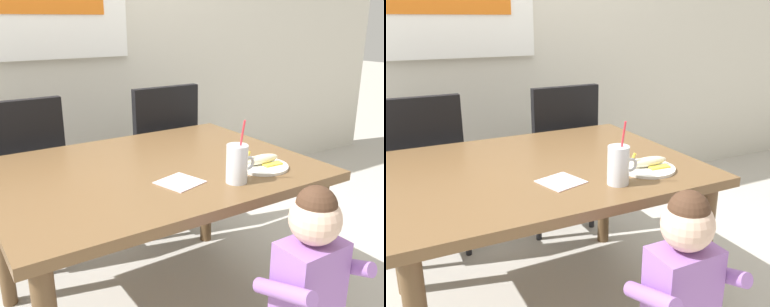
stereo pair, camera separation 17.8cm
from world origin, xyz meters
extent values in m
plane|color=#B7B2A8|center=(0.00, 0.00, 0.00)|extent=(24.00, 24.00, 0.00)
cube|color=beige|center=(0.00, 1.36, 1.45)|extent=(6.40, 0.12, 2.90)
cube|color=white|center=(-0.19, 1.28, 1.45)|extent=(1.33, 0.04, 0.72)
cube|color=orange|center=(-0.19, 1.25, 1.45)|extent=(1.01, 0.01, 0.17)
cube|color=brown|center=(0.00, 0.00, 0.71)|extent=(1.33, 1.02, 0.04)
cylinder|color=brown|center=(0.58, -0.43, 0.35)|extent=(0.07, 0.07, 0.69)
cylinder|color=brown|center=(-0.58, 0.43, 0.35)|extent=(0.07, 0.07, 0.69)
cylinder|color=brown|center=(0.58, 0.43, 0.35)|extent=(0.07, 0.07, 0.69)
cube|color=black|center=(-0.40, 0.83, 0.45)|extent=(0.44, 0.44, 0.06)
cube|color=black|center=(-0.40, 0.63, 0.72)|extent=(0.42, 0.05, 0.48)
cylinder|color=black|center=(-0.21, 1.02, 0.21)|extent=(0.04, 0.04, 0.42)
cylinder|color=black|center=(-0.59, 1.02, 0.21)|extent=(0.04, 0.04, 0.42)
cylinder|color=black|center=(-0.21, 0.64, 0.21)|extent=(0.04, 0.04, 0.42)
cylinder|color=black|center=(-0.59, 0.64, 0.21)|extent=(0.04, 0.04, 0.42)
cube|color=black|center=(0.42, 0.81, 0.45)|extent=(0.44, 0.44, 0.06)
cube|color=black|center=(0.42, 0.61, 0.72)|extent=(0.42, 0.05, 0.48)
cylinder|color=black|center=(0.61, 1.00, 0.21)|extent=(0.04, 0.04, 0.42)
cylinder|color=black|center=(0.23, 1.00, 0.21)|extent=(0.04, 0.04, 0.42)
cylinder|color=black|center=(0.61, 0.62, 0.21)|extent=(0.04, 0.04, 0.42)
cylinder|color=black|center=(0.23, 0.62, 0.21)|extent=(0.04, 0.04, 0.42)
cube|color=#9966B7|center=(0.21, -0.72, 0.49)|extent=(0.22, 0.15, 0.30)
sphere|color=beige|center=(0.21, -0.72, 0.72)|extent=(0.17, 0.17, 0.17)
sphere|color=#472D1E|center=(0.21, -0.72, 0.77)|extent=(0.13, 0.13, 0.13)
cylinder|color=#9966B7|center=(0.07, -0.74, 0.52)|extent=(0.05, 0.24, 0.13)
cylinder|color=#9966B7|center=(0.35, -0.74, 0.52)|extent=(0.05, 0.24, 0.13)
cylinder|color=silver|center=(0.19, -0.34, 0.81)|extent=(0.08, 0.08, 0.15)
cylinder|color=beige|center=(0.19, -0.34, 0.78)|extent=(0.07, 0.07, 0.08)
torus|color=silver|center=(0.25, -0.34, 0.80)|extent=(0.06, 0.01, 0.06)
cylinder|color=#E5333F|center=(0.20, -0.35, 0.87)|extent=(0.01, 0.05, 0.22)
cylinder|color=white|center=(0.38, -0.27, 0.74)|extent=(0.23, 0.23, 0.01)
ellipsoid|color=#F4EAC6|center=(0.39, -0.26, 0.76)|extent=(0.17, 0.05, 0.04)
cube|color=yellow|center=(0.42, -0.30, 0.75)|extent=(0.09, 0.04, 0.01)
cube|color=yellow|center=(0.41, -0.22, 0.75)|extent=(0.09, 0.04, 0.01)
cylinder|color=yellow|center=(0.32, -0.26, 0.80)|extent=(0.02, 0.01, 0.03)
cube|color=silver|center=(0.00, -0.23, 0.73)|extent=(0.19, 0.19, 0.00)
camera|label=1|loc=(-0.78, -1.53, 1.33)|focal=39.36mm
camera|label=2|loc=(-0.63, -1.62, 1.33)|focal=39.36mm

